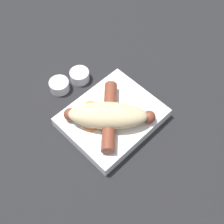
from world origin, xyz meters
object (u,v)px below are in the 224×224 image
Objects in this scene: condiment_cup_far at (59,86)px; condiment_cup_near at (80,76)px; bread_roll at (108,115)px; sausage at (110,116)px; food_tray at (112,118)px.

condiment_cup_near is at bearing 168.44° from condiment_cup_far.
bread_roll reaches higher than condiment_cup_far.
sausage is at bearing 94.65° from condiment_cup_far.
food_tray reaches higher than condiment_cup_far.
bread_roll reaches higher than sausage.
bread_roll is at bearing 72.03° from condiment_cup_near.
condiment_cup_near is 1.00× the size of condiment_cup_far.
sausage is (-0.01, -0.00, -0.01)m from bread_roll.
bread_roll is 0.01m from sausage.
condiment_cup_near is (-0.05, -0.16, -0.04)m from bread_roll.
bread_roll is 1.09× the size of sausage.
sausage reaches higher than condiment_cup_near.
sausage is 0.17m from condiment_cup_far.
food_tray is 0.17m from condiment_cup_far.
sausage is at bearing 74.20° from condiment_cup_near.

